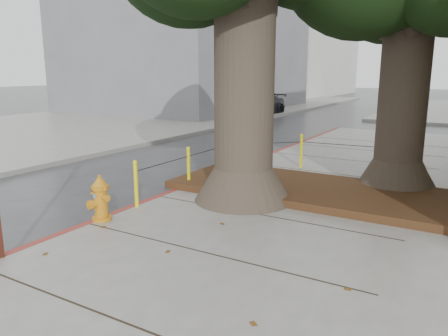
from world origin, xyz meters
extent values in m
plane|color=#28282B|center=(0.00, 0.00, 0.00)|extent=(140.00, 140.00, 0.00)
cube|color=slate|center=(-14.00, 10.00, 0.07)|extent=(14.00, 60.00, 0.15)
cube|color=maroon|center=(-2.00, 2.50, 0.07)|extent=(0.14, 26.00, 0.16)
cube|color=black|center=(0.90, 3.90, 0.23)|extent=(6.40, 2.60, 0.16)
cube|color=slate|center=(-15.00, 22.00, 6.00)|extent=(12.00, 16.00, 12.00)
cube|color=silver|center=(-17.00, 45.00, 7.50)|extent=(12.00, 18.00, 15.00)
cone|color=#4C3F33|center=(-0.30, 2.70, 0.50)|extent=(2.04, 2.04, 0.70)
cylinder|color=#4C3F33|center=(-0.30, 2.70, 2.53)|extent=(1.20, 1.20, 4.22)
cone|color=#4C3F33|center=(2.30, 5.20, 0.50)|extent=(1.77, 1.77, 0.70)
cylinder|color=#4C3F33|center=(2.30, 5.20, 2.32)|extent=(1.04, 1.04, 3.84)
cylinder|color=yellow|center=(-1.90, 1.20, 0.60)|extent=(0.08, 0.08, 0.90)
sphere|color=yellow|center=(-1.90, 1.20, 1.05)|extent=(0.09, 0.09, 0.09)
cylinder|color=yellow|center=(-1.90, 3.00, 0.60)|extent=(0.08, 0.08, 0.90)
sphere|color=yellow|center=(-1.90, 3.00, 1.05)|extent=(0.09, 0.09, 0.09)
cylinder|color=yellow|center=(-1.90, 4.80, 0.60)|extent=(0.08, 0.08, 0.90)
sphere|color=yellow|center=(-1.90, 4.80, 1.05)|extent=(0.09, 0.09, 0.09)
cylinder|color=yellow|center=(-0.40, 6.30, 0.60)|extent=(0.08, 0.08, 0.90)
sphere|color=yellow|center=(-0.40, 6.30, 1.05)|extent=(0.09, 0.09, 0.09)
cylinder|color=yellow|center=(1.80, 6.50, 0.60)|extent=(0.08, 0.08, 0.90)
sphere|color=yellow|center=(1.80, 6.50, 1.05)|extent=(0.09, 0.09, 0.09)
cylinder|color=black|center=(-1.90, 2.10, 0.87)|extent=(0.02, 1.80, 0.02)
cylinder|color=black|center=(-1.90, 3.90, 0.87)|extent=(0.02, 1.80, 0.02)
cylinder|color=black|center=(-1.15, 5.55, 0.87)|extent=(1.51, 1.51, 0.02)
cylinder|color=black|center=(0.70, 6.40, 0.87)|extent=(2.20, 0.22, 0.02)
cylinder|color=orange|center=(-1.90, 0.26, 0.18)|extent=(0.43, 0.43, 0.07)
cylinder|color=orange|center=(-1.90, 0.26, 0.48)|extent=(0.30, 0.30, 0.55)
cylinder|color=orange|center=(-1.90, 0.26, 0.76)|extent=(0.39, 0.39, 0.08)
cone|color=orange|center=(-1.90, 0.26, 0.86)|extent=(0.36, 0.36, 0.15)
cylinder|color=orange|center=(-1.90, 0.26, 0.96)|extent=(0.08, 0.08, 0.05)
cylinder|color=orange|center=(-2.04, 0.30, 0.61)|extent=(0.17, 0.14, 0.10)
cylinder|color=orange|center=(-1.76, 0.22, 0.61)|extent=(0.17, 0.14, 0.10)
cylinder|color=orange|center=(-1.93, 0.14, 0.48)|extent=(0.18, 0.19, 0.14)
cube|color=#5999D8|center=(-1.93, 0.14, 0.63)|extent=(0.07, 0.02, 0.08)
imported|color=black|center=(-8.34, 19.73, 0.67)|extent=(2.17, 4.75, 1.35)
camera|label=1|loc=(3.84, -5.08, 2.80)|focal=35.00mm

